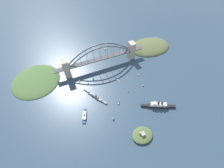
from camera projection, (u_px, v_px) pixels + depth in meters
ground_plane at (101, 66)px, 433.87m from camera, size 1400.00×1400.00×0.00m
harbor_arch_bridge at (101, 58)px, 412.20m from camera, size 253.63×20.09×70.81m
headland_west_shore at (150, 47)px, 489.35m from camera, size 132.15×94.25×25.57m
headland_east_shore at (37, 80)px, 399.28m from camera, size 123.40×123.21×18.00m
ocean_liner at (158, 105)px, 344.48m from camera, size 73.75×38.75×19.17m
naval_cruiser at (95, 96)px, 363.84m from camera, size 39.09×63.59×17.17m
harbor_ferry_steamer at (85, 116)px, 331.78m from camera, size 18.80×35.68×7.68m
fort_island_mid_harbor at (142, 135)px, 303.29m from camera, size 42.71×35.58×13.39m
seaplane_taxiing_near_bridge at (105, 49)px, 479.97m from camera, size 9.81×8.47×4.91m
small_boat_0 at (125, 71)px, 419.10m from camera, size 6.70×6.62×1.89m
small_boat_1 at (93, 78)px, 398.65m from camera, size 4.69×7.94×9.00m
small_boat_2 at (119, 104)px, 353.25m from camera, size 6.28×7.27×2.12m
small_boat_3 at (118, 80)px, 398.31m from camera, size 5.48×9.62×2.23m
small_boat_4 at (143, 85)px, 384.64m from camera, size 4.31×6.85×8.22m
small_boat_5 at (80, 81)px, 396.81m from camera, size 4.95×11.11×2.56m
small_boat_6 at (138, 75)px, 410.21m from camera, size 9.19×4.01×1.88m
small_boat_7 at (111, 81)px, 396.08m from camera, size 5.47×7.75×2.10m
small_boat_8 at (113, 118)px, 325.63m from camera, size 8.24×9.10×11.60m
small_boat_9 at (128, 91)px, 373.47m from camera, size 5.97×6.17×7.05m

